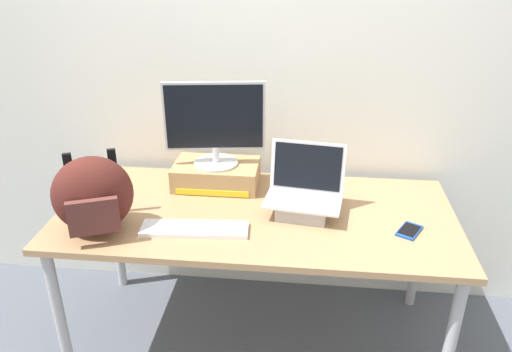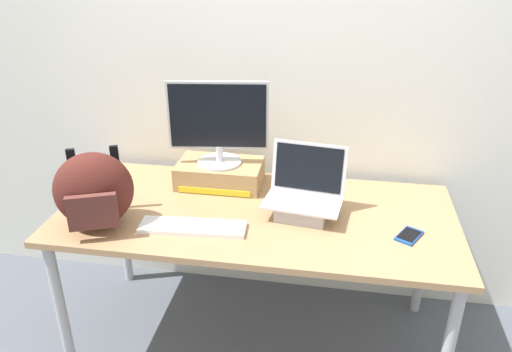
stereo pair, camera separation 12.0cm
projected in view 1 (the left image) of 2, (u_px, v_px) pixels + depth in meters
name	position (u px, v px, depth m)	size (l,w,h in m)	color
ground_plane	(256.00, 336.00, 2.62)	(20.00, 20.00, 0.00)	#515660
back_wall	(267.00, 66.00, 2.52)	(7.00, 0.10, 2.60)	silver
desk	(256.00, 224.00, 2.33)	(1.81, 0.83, 0.75)	#A87F56
toner_box_yellow	(216.00, 174.00, 2.51)	(0.42, 0.26, 0.12)	#A88456
desktop_monitor	(215.00, 124.00, 2.40)	(0.48, 0.22, 0.42)	silver
open_laptop	(304.00, 200.00, 2.26)	(0.37, 0.28, 0.31)	#ADADB2
external_keyboard	(195.00, 229.00, 2.14)	(0.47, 0.16, 0.02)	white
messenger_backpack	(93.00, 195.00, 2.08)	(0.40, 0.34, 0.33)	#4C1E19
coffee_mug	(97.00, 174.00, 2.55)	(0.12, 0.08, 0.09)	silver
cell_phone	(409.00, 231.00, 2.14)	(0.13, 0.15, 0.01)	#19479E
plush_toy	(97.00, 187.00, 2.40)	(0.10, 0.10, 0.10)	gold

